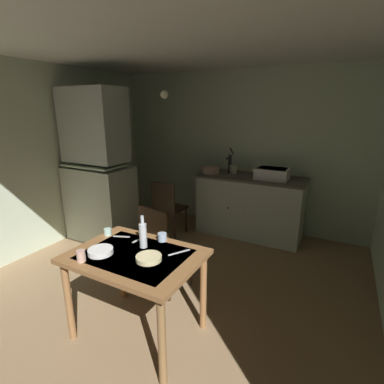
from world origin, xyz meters
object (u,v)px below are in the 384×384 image
at_px(hand_pump, 230,162).
at_px(mixing_bowl_counter, 211,170).
at_px(chair_far_side, 162,248).
at_px(chair_by_counter, 168,207).
at_px(hutch_cabinet, 98,172).
at_px(sink_basin, 272,173).
at_px(dining_table, 136,266).
at_px(serving_bowl_wide, 149,258).
at_px(glass_bottle, 143,235).
at_px(mug_dark, 162,237).

height_order(hand_pump, mixing_bowl_counter, hand_pump).
height_order(chair_far_side, chair_by_counter, chair_far_side).
bearing_deg(hutch_cabinet, sink_basin, 27.25).
bearing_deg(hand_pump, chair_by_counter, -135.93).
height_order(sink_basin, mixing_bowl_counter, sink_basin).
xyz_separation_m(mixing_bowl_counter, dining_table, (0.40, -2.33, -0.30)).
distance_m(dining_table, serving_bowl_wide, 0.20).
bearing_deg(mixing_bowl_counter, glass_bottle, -80.10).
bearing_deg(serving_bowl_wide, glass_bottle, 136.70).
xyz_separation_m(chair_far_side, chair_by_counter, (-0.66, 1.17, -0.04)).
distance_m(serving_bowl_wide, glass_bottle, 0.24).
height_order(sink_basin, chair_by_counter, sink_basin).
bearing_deg(serving_bowl_wide, chair_by_counter, 118.33).
bearing_deg(sink_basin, chair_far_side, -110.28).
xyz_separation_m(chair_far_side, mug_dark, (0.21, -0.30, 0.28)).
xyz_separation_m(chair_by_counter, glass_bottle, (0.80, -1.64, 0.40)).
xyz_separation_m(mug_dark, glass_bottle, (-0.07, -0.17, 0.08)).
height_order(hutch_cabinet, hand_pump, hutch_cabinet).
bearing_deg(dining_table, chair_far_side, 104.15).
xyz_separation_m(hutch_cabinet, chair_by_counter, (0.82, 0.49, -0.53)).
bearing_deg(mixing_bowl_counter, dining_table, -80.32).
xyz_separation_m(chair_by_counter, serving_bowl_wide, (0.97, -1.79, 0.31)).
distance_m(chair_by_counter, glass_bottle, 1.87).
bearing_deg(serving_bowl_wide, hutch_cabinet, 143.81).
height_order(mixing_bowl_counter, mug_dark, mixing_bowl_counter).
bearing_deg(mixing_bowl_counter, chair_by_counter, -126.34).
relative_size(hutch_cabinet, mug_dark, 27.04).
height_order(mixing_bowl_counter, glass_bottle, glass_bottle).
bearing_deg(sink_basin, mixing_bowl_counter, -176.85).
relative_size(serving_bowl_wide, mug_dark, 2.51).
distance_m(sink_basin, dining_table, 2.46).
height_order(mug_dark, glass_bottle, glass_bottle).
relative_size(hutch_cabinet, chair_far_side, 2.25).
height_order(mixing_bowl_counter, chair_far_side, mixing_bowl_counter).
height_order(chair_by_counter, serving_bowl_wide, chair_by_counter).
xyz_separation_m(hand_pump, glass_bottle, (0.12, -2.30, -0.21)).
xyz_separation_m(mixing_bowl_counter, chair_by_counter, (-0.42, -0.57, -0.49)).
distance_m(mixing_bowl_counter, chair_by_counter, 0.86).
height_order(hand_pump, chair_by_counter, hand_pump).
xyz_separation_m(hutch_cabinet, chair_far_side, (1.48, -0.68, -0.50)).
xyz_separation_m(sink_basin, serving_bowl_wide, (-0.36, -2.41, -0.22)).
distance_m(mug_dark, glass_bottle, 0.20).
bearing_deg(dining_table, sink_basin, 77.93).
height_order(hand_pump, glass_bottle, hand_pump).
distance_m(chair_by_counter, serving_bowl_wide, 2.06).
bearing_deg(chair_far_side, hand_pump, 89.38).
bearing_deg(sink_basin, glass_bottle, -103.04).
bearing_deg(hand_pump, chair_far_side, -90.62).
xyz_separation_m(hutch_cabinet, dining_table, (1.63, -1.28, -0.35)).
xyz_separation_m(hutch_cabinet, serving_bowl_wide, (1.79, -1.31, -0.23)).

